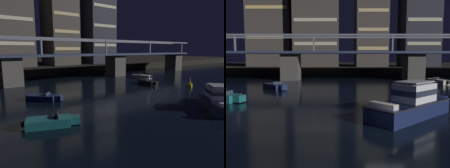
{
  "view_description": "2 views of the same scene",
  "coord_description": "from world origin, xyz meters",
  "views": [
    {
      "loc": [
        -22.03,
        -6.5,
        6.98
      ],
      "look_at": [
        -1.38,
        19.72,
        1.38
      ],
      "focal_mm": 32.91,
      "sensor_mm": 36.0,
      "label": 1
    },
    {
      "loc": [
        -3.02,
        -13.84,
        4.58
      ],
      "look_at": [
        -3.05,
        17.49,
        1.17
      ],
      "focal_mm": 37.98,
      "sensor_mm": 36.0,
      "label": 2
    }
  ],
  "objects": [
    {
      "name": "speedboat_far_center",
      "position": [
        9.24,
        21.46,
        0.41
      ],
      "size": [
        2.26,
        5.23,
        1.16
      ],
      "color": "black",
      "rests_on": "ground"
    },
    {
      "name": "tower_west_tall",
      "position": [
        -9.21,
        55.79,
        18.31
      ],
      "size": [
        12.75,
        8.23,
        32.52
      ],
      "color": "#423D38",
      "rests_on": "far_riverbank"
    },
    {
      "name": "cabin_cruiser_near_left",
      "position": [
        2.82,
        4.48,
        1.05
      ],
      "size": [
        8.16,
        7.65,
        2.79
      ],
      "color": "#19234C",
      "rests_on": "ground"
    },
    {
      "name": "channel_buoy",
      "position": [
        13.27,
        14.44,
        0.48
      ],
      "size": [
        0.9,
        0.9,
        1.76
      ],
      "color": "yellow",
      "rests_on": "ground"
    },
    {
      "name": "tower_central",
      "position": [
        6.53,
        56.68,
        15.04
      ],
      "size": [
        8.85,
        10.79,
        25.97
      ],
      "color": "#423D38",
      "rests_on": "far_riverbank"
    },
    {
      "name": "speedboat_mid_left",
      "position": [
        15.02,
        28.43,
        0.41
      ],
      "size": [
        2.98,
        5.13,
        1.16
      ],
      "color": "beige",
      "rests_on": "ground"
    },
    {
      "name": "speedboat_mid_center",
      "position": [
        -12.36,
        21.12,
        0.41
      ],
      "size": [
        4.36,
        4.41,
        1.16
      ],
      "color": "#19234C",
      "rests_on": "ground"
    },
    {
      "name": "river_bridge",
      "position": [
        0.0,
        36.58,
        4.19
      ],
      "size": [
        84.28,
        6.4,
        9.38
      ],
      "color": "#4C4944",
      "rests_on": "ground"
    },
    {
      "name": "tower_east_tall",
      "position": [
        20.19,
        55.55,
        18.22
      ],
      "size": [
        9.85,
        9.77,
        32.34
      ],
      "color": "#282833",
      "rests_on": "far_riverbank"
    },
    {
      "name": "speedboat_mid_right",
      "position": [
        -15.28,
        11.16,
        0.41
      ],
      "size": [
        5.06,
        3.14,
        1.16
      ],
      "color": "#196066",
      "rests_on": "ground"
    },
    {
      "name": "speedboat_near_right",
      "position": [
        11.89,
        7.61,
        0.41
      ],
      "size": [
        5.18,
        2.8,
        1.16
      ],
      "color": "beige",
      "rests_on": "ground"
    },
    {
      "name": "far_riverbank",
      "position": [
        0.0,
        84.58,
        1.1
      ],
      "size": [
        240.0,
        80.0,
        2.2
      ],
      "primitive_type": "cube",
      "color": "black",
      "rests_on": "ground"
    }
  ]
}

